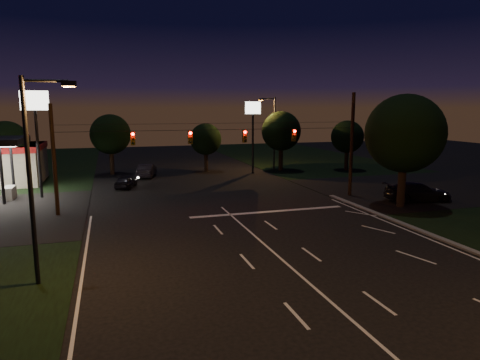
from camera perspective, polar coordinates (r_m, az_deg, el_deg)
name	(u,v)px	position (r m, az deg, el deg)	size (l,w,h in m)	color
ground	(296,272)	(20.96, 7.45, -12.02)	(140.00, 140.00, 0.00)	black
cross_street_right	(417,189)	(44.60, 22.53, -1.07)	(20.00, 16.00, 0.02)	black
center_line	(368,335)	(16.22, 16.75, -19.13)	(0.14, 40.00, 0.01)	silver
stop_bar	(269,212)	(32.19, 3.84, -4.23)	(12.00, 0.50, 0.01)	silver
utility_pole_right	(349,196)	(39.19, 14.39, -2.03)	(0.30, 0.30, 9.00)	black
utility_pole_left	(58,215)	(33.79, -23.09, -4.34)	(0.28, 0.28, 8.00)	black
signal_span	(218,136)	(33.74, -2.96, 5.87)	(24.00, 0.40, 1.56)	black
pole_sign_left_near	(36,116)	(40.11, -25.60, 7.65)	(2.20, 0.30, 9.10)	black
pole_sign_right	(253,120)	(50.39, 1.73, 7.94)	(1.80, 0.30, 8.40)	black
street_light_left	(35,166)	(20.07, -25.62, 1.64)	(2.20, 0.35, 9.00)	black
street_light_right_far	(272,128)	(53.41, 4.35, 6.94)	(2.20, 0.35, 9.00)	black
tree_right_near	(404,134)	(35.38, 20.98, 5.70)	(6.00, 6.00, 8.76)	black
tree_far_a	(7,143)	(48.91, -28.63, 4.40)	(4.20, 4.20, 6.42)	black
tree_far_b	(111,135)	(51.91, -16.86, 5.79)	(4.60, 4.60, 6.98)	black
tree_far_c	(206,140)	(52.15, -4.60, 5.40)	(3.80, 3.80, 5.86)	black
tree_far_d	(281,132)	(52.92, 5.48, 6.45)	(4.80, 4.80, 7.30)	black
tree_far_e	(347,137)	(54.76, 14.08, 5.57)	(4.00, 4.00, 6.18)	black
car_oncoming_a	(126,182)	(42.92, -14.95, -0.21)	(1.46, 3.63, 1.24)	black
car_oncoming_b	(147,170)	(49.17, -12.31, 1.25)	(1.56, 4.48, 1.48)	black
car_cross	(418,192)	(38.48, 22.62, -1.48)	(2.21, 5.44, 1.58)	black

